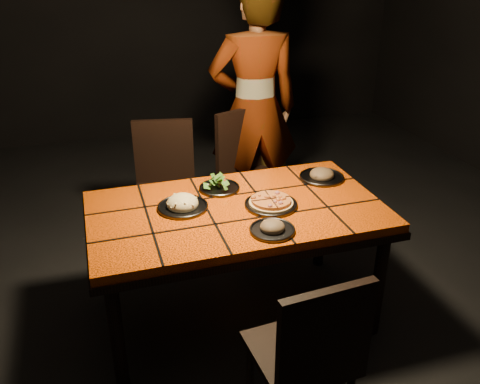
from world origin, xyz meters
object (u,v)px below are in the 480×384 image
object	(u,v)px
plate_pizza	(271,203)
chair_near	(310,352)
dining_table	(236,220)
chair_far_right	(250,167)
plate_pasta	(183,204)
chair_far_left	(165,178)
diner	(254,109)

from	to	relation	value
plate_pizza	chair_near	bearing A→B (deg)	-99.35
dining_table	chair_far_right	size ratio (longest dim) A/B	1.66
dining_table	plate_pizza	world-z (taller)	plate_pizza
plate_pasta	chair_near	bearing A→B (deg)	-71.70
dining_table	chair_far_right	distance (m)	1.03
chair_far_left	plate_pizza	size ratio (longest dim) A/B	3.23
chair_far_left	plate_pasta	distance (m)	0.91
chair_far_right	diner	size ratio (longest dim) A/B	0.52
plate_pizza	plate_pasta	xyz separation A→B (m)	(-0.47, 0.12, 0.01)
plate_pizza	chair_far_left	bearing A→B (deg)	113.25
dining_table	plate_pasta	bearing A→B (deg)	165.33
chair_near	chair_far_right	size ratio (longest dim) A/B	0.93
chair_far_left	chair_far_right	size ratio (longest dim) A/B	0.97
dining_table	chair_near	world-z (taller)	chair_near
chair_near	plate_pasta	bearing A→B (deg)	-76.07
diner	chair_near	bearing A→B (deg)	82.47
diner	chair_far_right	bearing A→B (deg)	67.83
dining_table	plate_pasta	distance (m)	0.31
diner	plate_pizza	size ratio (longest dim) A/B	6.43
chair_far_left	plate_pizza	world-z (taller)	chair_far_left
chair_far_right	plate_pasta	bearing A→B (deg)	-149.42
chair_far_left	chair_far_right	bearing A→B (deg)	9.65
plate_pizza	plate_pasta	distance (m)	0.49
chair_far_left	diner	bearing A→B (deg)	24.08
chair_far_left	dining_table	bearing A→B (deg)	-64.80
chair_near	plate_pasta	distance (m)	1.07
plate_pizza	diner	bearing A→B (deg)	75.73
dining_table	diner	size ratio (longest dim) A/B	0.86
plate_pasta	diner	bearing A→B (deg)	53.88
dining_table	diner	world-z (taller)	diner
chair_near	chair_far_left	distance (m)	1.89
chair_far_left	plate_pasta	world-z (taller)	chair_far_left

